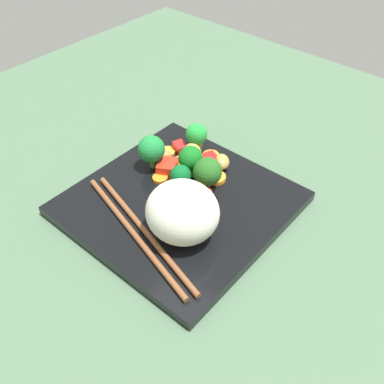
% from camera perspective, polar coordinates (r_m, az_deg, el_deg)
% --- Properties ---
extents(ground_plane, '(1.10, 1.10, 0.02)m').
position_cam_1_polar(ground_plane, '(0.61, -1.63, -2.68)').
color(ground_plane, '#4A684C').
extents(square_plate, '(0.27, 0.27, 0.01)m').
position_cam_1_polar(square_plate, '(0.60, -1.66, -1.53)').
color(square_plate, black).
rests_on(square_plate, ground_plane).
extents(rice_mound, '(0.12, 0.12, 0.08)m').
position_cam_1_polar(rice_mound, '(0.52, -1.27, -2.69)').
color(rice_mound, silver).
rests_on(rice_mound, square_plate).
extents(broccoli_floret_0, '(0.04, 0.04, 0.05)m').
position_cam_1_polar(broccoli_floret_0, '(0.63, -5.38, 5.63)').
color(broccoli_floret_0, '#55913C').
rests_on(broccoli_floret_0, square_plate).
extents(broccoli_floret_1, '(0.04, 0.04, 0.05)m').
position_cam_1_polar(broccoli_floret_1, '(0.61, -0.19, 4.38)').
color(broccoli_floret_1, '#76B956').
rests_on(broccoli_floret_1, square_plate).
extents(broccoli_floret_2, '(0.03, 0.03, 0.05)m').
position_cam_1_polar(broccoli_floret_2, '(0.67, 0.61, 7.54)').
color(broccoli_floret_2, '#5D8F3C').
rests_on(broccoli_floret_2, square_plate).
extents(broccoli_floret_3, '(0.04, 0.04, 0.05)m').
position_cam_1_polar(broccoli_floret_3, '(0.59, 2.06, 2.66)').
color(broccoli_floret_3, '#639938').
rests_on(broccoli_floret_3, square_plate).
extents(broccoli_floret_4, '(0.03, 0.03, 0.04)m').
position_cam_1_polar(broccoli_floret_4, '(0.60, -1.51, 2.17)').
color(broccoli_floret_4, '#53993F').
rests_on(broccoli_floret_4, square_plate).
extents(carrot_slice_0, '(0.03, 0.03, 0.00)m').
position_cam_1_polar(carrot_slice_0, '(0.67, 2.50, 4.84)').
color(carrot_slice_0, orange).
rests_on(carrot_slice_0, square_plate).
extents(carrot_slice_1, '(0.04, 0.04, 0.00)m').
position_cam_1_polar(carrot_slice_1, '(0.68, -3.28, 5.33)').
color(carrot_slice_1, orange).
rests_on(carrot_slice_1, square_plate).
extents(carrot_slice_2, '(0.03, 0.03, 0.01)m').
position_cam_1_polar(carrot_slice_2, '(0.63, -4.24, 1.83)').
color(carrot_slice_2, orange).
rests_on(carrot_slice_2, square_plate).
extents(carrot_slice_3, '(0.02, 0.02, 0.01)m').
position_cam_1_polar(carrot_slice_3, '(0.60, -3.27, -0.53)').
color(carrot_slice_3, orange).
rests_on(carrot_slice_3, square_plate).
extents(carrot_slice_4, '(0.04, 0.04, 0.00)m').
position_cam_1_polar(carrot_slice_4, '(0.65, -1.43, 3.99)').
color(carrot_slice_4, orange).
rests_on(carrot_slice_4, square_plate).
extents(carrot_slice_5, '(0.04, 0.04, 0.01)m').
position_cam_1_polar(carrot_slice_5, '(0.63, 3.18, 1.90)').
color(carrot_slice_5, orange).
rests_on(carrot_slice_5, square_plate).
extents(pepper_chunk_0, '(0.02, 0.03, 0.01)m').
position_cam_1_polar(pepper_chunk_0, '(0.68, -1.60, 5.90)').
color(pepper_chunk_0, red).
rests_on(pepper_chunk_0, square_plate).
extents(pepper_chunk_1, '(0.04, 0.04, 0.02)m').
position_cam_1_polar(pepper_chunk_1, '(0.64, -3.27, 3.32)').
color(pepper_chunk_1, red).
rests_on(pepper_chunk_1, square_plate).
extents(pepper_chunk_2, '(0.04, 0.03, 0.02)m').
position_cam_1_polar(pepper_chunk_2, '(0.64, 2.08, 4.00)').
color(pepper_chunk_2, red).
rests_on(pepper_chunk_2, square_plate).
extents(pepper_chunk_3, '(0.03, 0.03, 0.02)m').
position_cam_1_polar(pepper_chunk_3, '(0.59, 1.18, -0.13)').
color(pepper_chunk_3, red).
rests_on(pepper_chunk_3, square_plate).
extents(chicken_piece_0, '(0.04, 0.04, 0.02)m').
position_cam_1_polar(chicken_piece_0, '(0.66, 0.10, 5.30)').
color(chicken_piece_0, tan).
rests_on(chicken_piece_0, square_plate).
extents(chicken_piece_1, '(0.04, 0.04, 0.02)m').
position_cam_1_polar(chicken_piece_1, '(0.64, 4.11, 3.89)').
color(chicken_piece_1, '#B99147').
rests_on(chicken_piece_1, square_plate).
extents(chicken_piece_2, '(0.02, 0.02, 0.02)m').
position_cam_1_polar(chicken_piece_2, '(0.65, -3.74, 4.70)').
color(chicken_piece_2, '#BD8342').
rests_on(chicken_piece_2, square_plate).
extents(chopstick_pair, '(0.08, 0.24, 0.01)m').
position_cam_1_polar(chopstick_pair, '(0.55, -6.92, -5.31)').
color(chopstick_pair, brown).
rests_on(chopstick_pair, square_plate).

